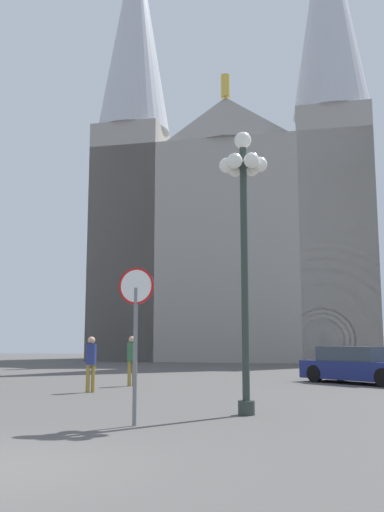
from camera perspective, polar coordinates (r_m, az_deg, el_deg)
name	(u,v)px	position (r m, az deg, el deg)	size (l,w,h in m)	color
cathedral	(234,205)	(46.57, 4.17, 5.07)	(22.62, 14.22, 37.81)	gray
stop_sign	(136,315)	(11.02, -5.63, -5.93)	(0.71, 0.16, 2.96)	slate
street_lamp	(244,212)	(12.88, 5.19, 4.35)	(1.09, 0.99, 6.29)	#2D3833
parked_car_near_navy	(359,366)	(22.28, 16.30, -10.48)	(4.24, 4.37, 1.34)	navy
pedestrian_walking	(91,358)	(18.10, -10.05, -10.03)	(0.32, 0.32, 1.69)	olive
pedestrian_standing	(132,356)	(20.37, -6.03, -9.86)	(0.32, 0.32, 1.72)	olive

